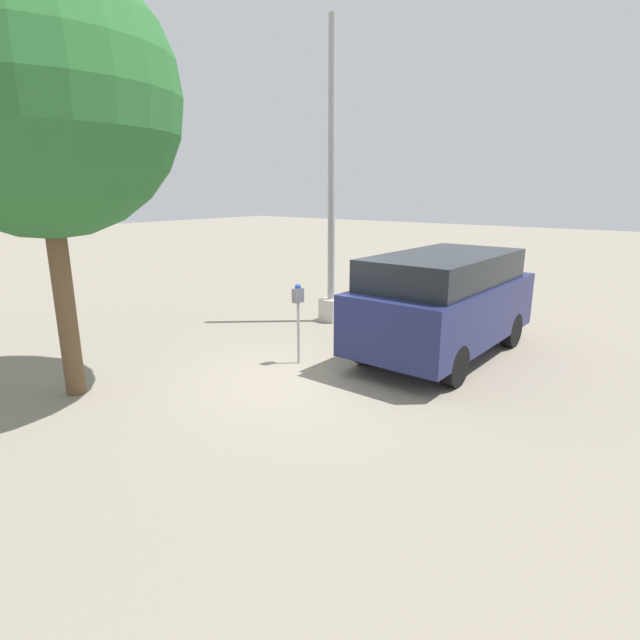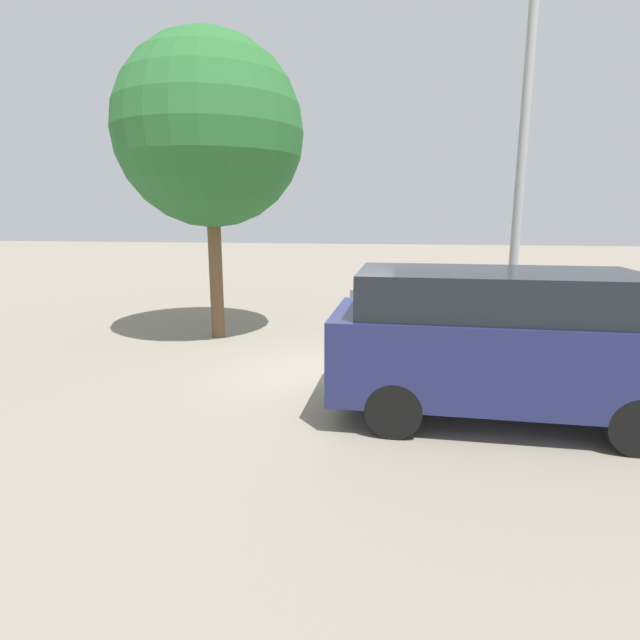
{
  "view_description": "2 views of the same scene",
  "coord_description": "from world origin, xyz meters",
  "px_view_note": "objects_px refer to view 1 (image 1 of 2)",
  "views": [
    {
      "loc": [
        -6.13,
        -5.21,
        3.13
      ],
      "look_at": [
        0.43,
        -0.15,
        0.97
      ],
      "focal_mm": 28.0,
      "sensor_mm": 36.0,
      "label": 1
    },
    {
      "loc": [
        1.29,
        -8.1,
        2.7
      ],
      "look_at": [
        0.16,
        -0.7,
        1.12
      ],
      "focal_mm": 28.0,
      "sensor_mm": 36.0,
      "label": 2
    }
  ],
  "objects_px": {
    "parking_meter_near": "(298,305)",
    "street_tree": "(37,96)",
    "parking_meter_far": "(439,268)",
    "lamp_post": "(331,223)",
    "parked_van": "(444,301)"
  },
  "relations": [
    {
      "from": "parking_meter_far",
      "to": "street_tree",
      "type": "distance_m",
      "value": 10.34
    },
    {
      "from": "parked_van",
      "to": "parking_meter_near",
      "type": "bearing_deg",
      "value": 138.37
    },
    {
      "from": "parking_meter_near",
      "to": "street_tree",
      "type": "distance_m",
      "value": 4.99
    },
    {
      "from": "parking_meter_far",
      "to": "lamp_post",
      "type": "height_order",
      "value": "lamp_post"
    },
    {
      "from": "parking_meter_far",
      "to": "street_tree",
      "type": "bearing_deg",
      "value": -178.65
    },
    {
      "from": "street_tree",
      "to": "parking_meter_far",
      "type": "bearing_deg",
      "value": -10.14
    },
    {
      "from": "parking_meter_far",
      "to": "parked_van",
      "type": "xyz_separation_m",
      "value": [
        -4.31,
        -2.08,
        0.1
      ]
    },
    {
      "from": "parking_meter_near",
      "to": "parking_meter_far",
      "type": "bearing_deg",
      "value": 13.06
    },
    {
      "from": "lamp_post",
      "to": "parked_van",
      "type": "bearing_deg",
      "value": -104.04
    },
    {
      "from": "parking_meter_near",
      "to": "street_tree",
      "type": "bearing_deg",
      "value": 161.26
    },
    {
      "from": "parking_meter_far",
      "to": "lamp_post",
      "type": "xyz_separation_m",
      "value": [
        -3.49,
        1.2,
        1.4
      ]
    },
    {
      "from": "parking_meter_near",
      "to": "lamp_post",
      "type": "height_order",
      "value": "lamp_post"
    },
    {
      "from": "parking_meter_far",
      "to": "street_tree",
      "type": "height_order",
      "value": "street_tree"
    },
    {
      "from": "parking_meter_near",
      "to": "parked_van",
      "type": "xyz_separation_m",
      "value": [
        2.06,
        -1.91,
        -0.01
      ]
    },
    {
      "from": "street_tree",
      "to": "parking_meter_near",
      "type": "bearing_deg",
      "value": -30.24
    }
  ]
}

